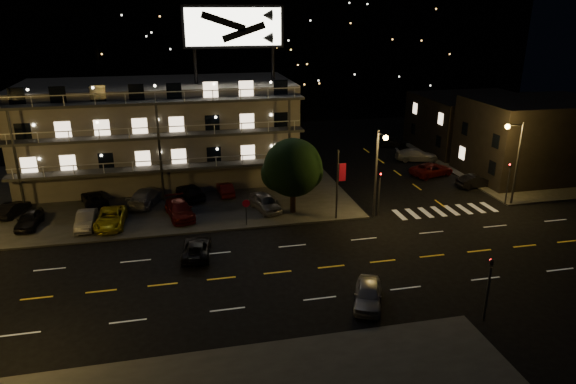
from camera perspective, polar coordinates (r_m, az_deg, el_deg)
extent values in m
plane|color=black|center=(37.44, 1.87, -8.61)|extent=(140.00, 140.00, 0.00)
cube|color=#363734|center=(55.12, -17.71, 0.06)|extent=(44.00, 24.00, 0.15)
cube|color=#363734|center=(66.86, 23.10, 2.80)|extent=(16.00, 24.00, 0.15)
cube|color=gray|center=(57.35, -13.93, 6.32)|extent=(28.00, 12.00, 10.00)
cube|color=gray|center=(56.41, -14.38, 11.50)|extent=(28.00, 12.00, 0.50)
cube|color=#363734|center=(51.15, -13.86, 2.56)|extent=(28.00, 1.80, 0.25)
cube|color=#363734|center=(50.33, -14.16, 6.04)|extent=(28.00, 1.80, 0.25)
cube|color=#363734|center=(49.70, -14.47, 9.62)|extent=(28.00, 1.80, 0.25)
cylinder|color=black|center=(54.21, -10.27, 13.62)|extent=(0.36, 0.36, 3.50)
cylinder|color=black|center=(55.13, -1.69, 14.01)|extent=(0.36, 0.36, 3.50)
cube|color=black|center=(54.27, -6.09, 17.79)|extent=(10.20, 0.50, 4.20)
cube|color=white|center=(53.97, -6.05, 17.78)|extent=(9.60, 0.06, 3.60)
cube|color=black|center=(62.77, 25.66, 5.37)|extent=(14.00, 10.00, 8.50)
cube|color=black|center=(72.48, 19.90, 7.24)|extent=(14.00, 12.00, 7.00)
cube|color=black|center=(102.38, -8.11, 16.37)|extent=(120.00, 20.00, 24.00)
cylinder|color=#2D2D30|center=(45.67, 9.74, 1.91)|extent=(0.20, 0.20, 8.00)
cylinder|color=#2D2D30|center=(43.95, 10.41, 6.32)|extent=(0.12, 1.80, 0.12)
sphere|color=#FFB73F|center=(43.26, 10.80, 5.94)|extent=(0.44, 0.44, 0.44)
cylinder|color=#2D2D30|center=(52.45, 24.10, 2.78)|extent=(0.20, 0.20, 8.00)
cylinder|color=#2D2D30|center=(51.11, 23.96, 6.81)|extent=(1.80, 0.12, 0.12)
sphere|color=#FFB73F|center=(50.66, 23.21, 6.70)|extent=(0.44, 0.44, 0.44)
cylinder|color=#2D2D30|center=(46.74, 10.06, -0.54)|extent=(0.14, 0.14, 3.60)
imported|color=black|center=(46.00, 10.23, 2.14)|extent=(0.20, 0.16, 1.00)
sphere|color=#FF0C0C|center=(45.93, 10.28, 1.98)|extent=(0.14, 0.14, 0.14)
cylinder|color=#2D2D30|center=(33.18, 21.26, -10.54)|extent=(0.14, 0.14, 3.60)
imported|color=black|center=(32.13, 21.76, -6.98)|extent=(0.20, 0.16, 1.00)
sphere|color=#FF0C0C|center=(32.26, 21.62, -7.05)|extent=(0.14, 0.14, 0.14)
cylinder|color=#2D2D30|center=(52.94, 23.21, 0.55)|extent=(0.14, 0.14, 3.60)
imported|color=black|center=(52.29, 23.54, 2.93)|extent=(0.16, 0.20, 1.00)
sphere|color=#FF0C0C|center=(52.25, 23.42, 2.82)|extent=(0.14, 0.14, 0.14)
cylinder|color=#2D2D30|center=(44.85, 5.48, 0.70)|extent=(0.16, 0.16, 6.40)
cube|color=#B10C29|center=(44.61, 6.08, 2.20)|extent=(0.60, 0.04, 1.60)
cylinder|color=#2D2D30|center=(44.10, -4.65, -2.53)|extent=(0.08, 0.08, 2.20)
cylinder|color=#B10C29|center=(43.67, -4.68, -1.28)|extent=(0.91, 0.04, 0.91)
cylinder|color=black|center=(46.66, 0.55, -0.83)|extent=(0.51, 0.51, 2.43)
sphere|color=black|center=(45.68, 0.56, 2.74)|extent=(5.26, 5.26, 5.26)
sphere|color=black|center=(46.00, -1.03, 2.06)|extent=(3.24, 3.24, 3.24)
sphere|color=black|center=(45.68, 2.04, 2.19)|extent=(3.04, 3.04, 3.04)
imported|color=black|center=(48.97, -26.82, -2.71)|extent=(1.89, 4.13, 1.37)
imported|color=#9A9A9F|center=(46.87, -21.53, -2.90)|extent=(1.49, 4.12, 1.35)
imported|color=gold|center=(46.46, -19.10, -2.77)|extent=(2.54, 5.08, 1.38)
imported|color=#60110D|center=(46.71, -11.95, -1.90)|extent=(2.92, 5.29, 1.45)
imported|color=#9A9A9F|center=(47.34, -2.56, -1.14)|extent=(2.85, 4.70, 1.50)
imported|color=black|center=(52.39, -28.25, -1.65)|extent=(2.41, 3.92, 1.22)
imported|color=black|center=(51.96, -20.71, -0.65)|extent=(3.22, 4.94, 1.26)
imported|color=#9A9A9F|center=(50.51, -15.48, -0.47)|extent=(3.77, 5.74, 1.54)
imported|color=black|center=(51.00, -10.81, 0.07)|extent=(3.14, 4.72, 1.49)
imported|color=#60110D|center=(51.52, -6.98, 0.34)|extent=(1.62, 3.84, 1.23)
imported|color=black|center=(57.24, 20.14, 1.14)|extent=(4.14, 1.67, 1.34)
imported|color=#60110D|center=(59.77, 15.69, 2.43)|extent=(5.58, 3.67, 1.43)
imported|color=#9A9A9F|center=(65.14, 14.09, 4.01)|extent=(5.49, 3.38, 1.49)
imported|color=black|center=(71.17, 11.40, 5.50)|extent=(4.37, 2.79, 1.39)
imported|color=#9A9A9F|center=(33.49, 8.88, -11.16)|extent=(3.16, 4.50, 1.42)
imported|color=black|center=(39.73, -10.15, -6.16)|extent=(2.53, 4.66, 1.24)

